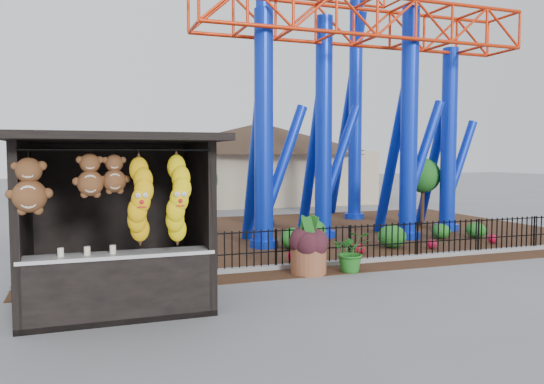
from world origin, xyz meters
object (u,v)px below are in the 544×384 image
object	(u,v)px
roller_coaster	(341,51)
potted_plant	(352,251)
terracotta_planter	(309,260)
prize_booth	(115,225)

from	to	relation	value
roller_coaster	potted_plant	distance (m)	8.89
terracotta_planter	potted_plant	distance (m)	1.06
prize_booth	potted_plant	xyz separation A→B (m)	(5.43, 1.29, -1.03)
prize_booth	potted_plant	distance (m)	5.67
prize_booth	roller_coaster	size ratio (longest dim) A/B	0.32
terracotta_planter	potted_plant	xyz separation A→B (m)	(1.04, -0.16, 0.18)
prize_booth	potted_plant	bearing A→B (deg)	13.41
prize_booth	roller_coaster	world-z (taller)	roller_coaster
prize_booth	potted_plant	size ratio (longest dim) A/B	3.53
roller_coaster	prize_booth	bearing A→B (deg)	-138.00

